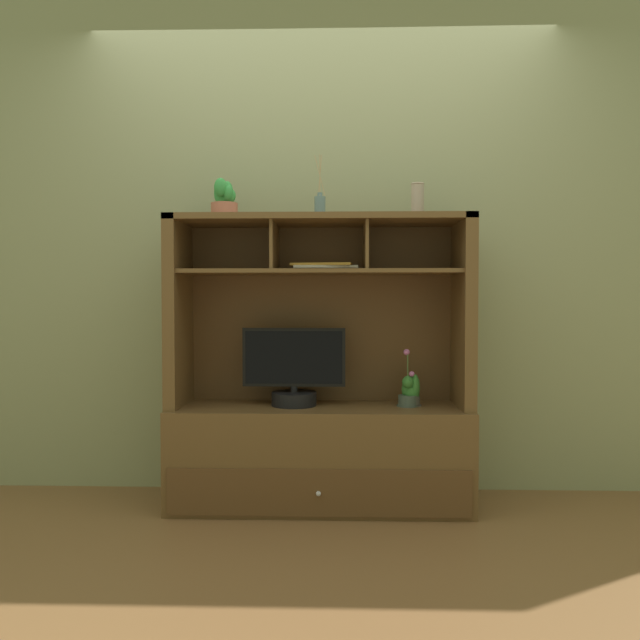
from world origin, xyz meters
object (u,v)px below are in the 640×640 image
tv_monitor (294,374)px  potted_succulent (224,201)px  ceramic_vase (418,200)px  potted_orchid (408,397)px  magazine_stack_left (325,267)px  diffuser_bottle (320,206)px  media_console (320,419)px  potted_fern (411,392)px

tv_monitor → potted_succulent: (-0.35, 0.02, 0.88)m
tv_monitor → ceramic_vase: (0.62, -0.01, 0.87)m
potted_orchid → magazine_stack_left: (-0.42, 0.05, 0.66)m
diffuser_bottle → ceramic_vase: (0.49, 0.00, 0.03)m
potted_succulent → media_console: bearing=-1.4°
media_console → tv_monitor: media_console is taller
potted_orchid → potted_fern: potted_orchid is taller
tv_monitor → potted_succulent: potted_succulent is taller
potted_orchid → diffuser_bottle: diffuser_bottle is taller
diffuser_bottle → potted_succulent: bearing=176.0°
magazine_stack_left → potted_succulent: potted_succulent is taller
tv_monitor → potted_orchid: tv_monitor is taller
potted_fern → tv_monitor: bearing=-179.6°
media_console → potted_orchid: bearing=-2.1°
tv_monitor → potted_succulent: size_ratio=2.63×
ceramic_vase → potted_orchid: bearing=172.9°
potted_orchid → potted_fern: bearing=35.7°
potted_orchid → diffuser_bottle: 1.06m
diffuser_bottle → media_console: bearing=90.0°
potted_succulent → tv_monitor: bearing=-3.2°
ceramic_vase → media_console: bearing=177.5°
magazine_stack_left → potted_succulent: bearing=-177.3°
media_console → ceramic_vase: ceramic_vase is taller
potted_succulent → ceramic_vase: 0.97m
potted_succulent → ceramic_vase: potted_succulent is taller
magazine_stack_left → tv_monitor: bearing=-164.3°
media_console → potted_succulent: (-0.49, 0.01, 1.10)m
ceramic_vase → potted_succulent: bearing=178.1°
potted_orchid → magazine_stack_left: magazine_stack_left is taller
media_console → ceramic_vase: bearing=-2.5°
media_console → potted_succulent: bearing=178.6°
magazine_stack_left → diffuser_bottle: 0.31m
potted_fern → diffuser_bottle: bearing=-177.8°
potted_fern → ceramic_vase: size_ratio=0.97×
potted_succulent → ceramic_vase: bearing=-1.9°
tv_monitor → diffuser_bottle: bearing=-6.2°
potted_fern → magazine_stack_left: size_ratio=0.45×
tv_monitor → magazine_stack_left: (0.16, 0.04, 0.54)m
potted_succulent → magazine_stack_left: bearing=2.7°
magazine_stack_left → potted_fern: bearing=-5.3°
magazine_stack_left → ceramic_vase: ceramic_vase is taller
diffuser_bottle → ceramic_vase: diffuser_bottle is taller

